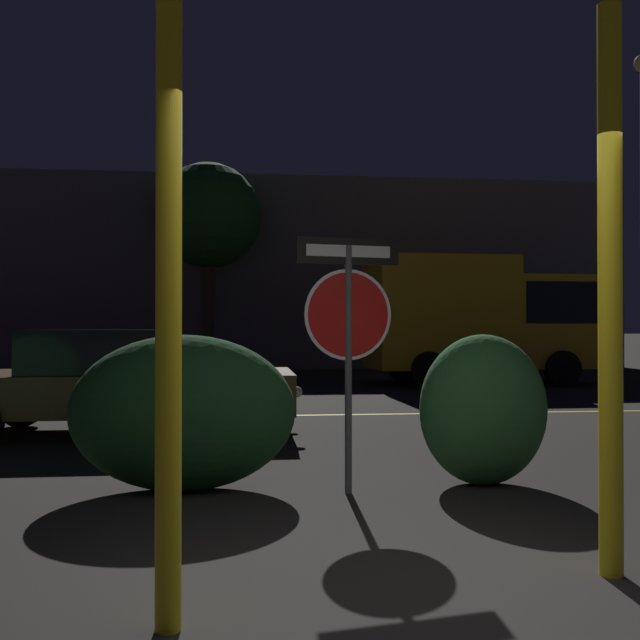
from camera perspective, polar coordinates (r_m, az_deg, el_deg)
The scene contains 11 objects.
ground_plane at distance 3.95m, azimuth 8.66°, elevation -21.38°, with size 260.00×260.00×0.00m, color black.
road_center_stripe at distance 11.37m, azimuth -1.34°, elevation -7.62°, with size 42.33×0.12×0.01m, color gold.
stop_sign at distance 6.03m, azimuth 2.28°, elevation 0.55°, with size 0.90×0.19×2.16m.
yellow_pole_left at distance 3.38m, azimuth -12.02°, elevation 2.34°, with size 0.12×0.12×3.15m, color yellow.
yellow_pole_right at distance 4.36m, azimuth 22.20°, elevation 2.35°, with size 0.13×0.13×3.24m, color yellow.
hedge_bush_2 at distance 6.25m, azimuth -10.89°, elevation -7.30°, with size 1.92×1.00×1.34m, color #19421E.
hedge_bush_3 at distance 6.55m, azimuth 12.92°, elevation -6.99°, with size 1.14×0.81×1.34m, color #2D6633.
passing_car_2 at distance 9.69m, azimuth -16.26°, elevation -4.80°, with size 4.71×1.92×1.37m.
delivery_truck at distance 18.04m, azimuth 12.75°, elevation 0.34°, with size 5.49×2.68×3.08m.
tree_1 at distance 22.72m, azimuth -8.93°, elevation 8.19°, with size 3.28×3.28×6.52m.
building_backdrop at distance 25.03m, azimuth -7.14°, elevation 3.56°, with size 26.93×3.50×6.38m, color #4C4C56.
Camera 1 is at (-0.94, -3.57, 1.41)m, focal length 40.00 mm.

